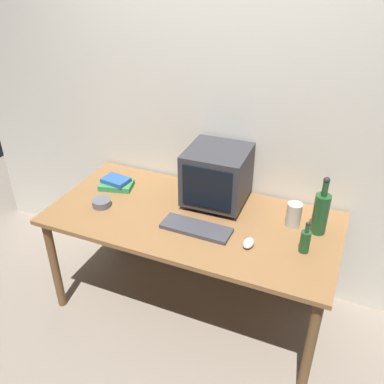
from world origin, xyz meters
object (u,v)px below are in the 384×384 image
Objects in this scene: cd_spindle at (102,203)px; metal_canister at (294,215)px; bottle_tall at (321,212)px; bottle_short at (305,241)px; keyboard at (196,228)px; computer_mouse at (248,243)px; crt_monitor at (217,175)px; book_stack at (116,183)px.

cd_spindle is 1.21m from metal_canister.
bottle_short is (-0.04, -0.22, -0.07)m from bottle_tall.
bottle_short is 1.62× the size of cd_spindle.
keyboard is 0.33m from computer_mouse.
bottle_short is at bearing -64.43° from metal_canister.
metal_canister is at bearing 58.06° from computer_mouse.
metal_canister is at bearing -7.93° from crt_monitor.
bottle_tall is 1.37m from book_stack.
crt_monitor is 2.65× the size of metal_canister.
metal_canister is at bearing 115.57° from bottle_short.
book_stack is at bearing -171.74° from crt_monitor.
computer_mouse is 0.51× the size of bottle_short.
crt_monitor is 0.76m from cd_spindle.
book_stack reaches higher than keyboard.
keyboard is 0.59m from metal_canister.
bottle_tall reaches higher than keyboard.
crt_monitor is at bearing 132.04° from computer_mouse.
crt_monitor is 0.95× the size of keyboard.
crt_monitor reaches higher than cd_spindle.
crt_monitor reaches higher than keyboard.
metal_canister is (-0.11, 0.23, 0.00)m from bottle_short.
book_stack is (-1.32, 0.20, -0.04)m from bottle_short.
crt_monitor reaches higher than computer_mouse.
bottle_tall is at bearing 0.82° from book_stack.
computer_mouse is 0.31m from bottle_short.
metal_canister is (0.19, 0.30, 0.06)m from computer_mouse.
cd_spindle reaches higher than computer_mouse.
crt_monitor is 1.60× the size of book_stack.
bottle_tall is 0.16m from metal_canister.
computer_mouse is at bearing -48.19° from crt_monitor.
bottle_tall is 2.44× the size of metal_canister.
cd_spindle is (-0.99, 0.03, 0.00)m from computer_mouse.
cd_spindle is at bearing -152.44° from crt_monitor.
bottle_tall is 3.05× the size of cd_spindle.
bottle_tall reaches higher than cd_spindle.
crt_monitor is 2.04× the size of bottle_short.
bottle_tall is (0.67, -0.08, -0.05)m from crt_monitor.
crt_monitor reaches higher than metal_canister.
crt_monitor reaches higher than bottle_tall.
bottle_tall reaches higher than book_stack.
computer_mouse is 0.99m from cd_spindle.
keyboard is 0.72m from bottle_tall.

